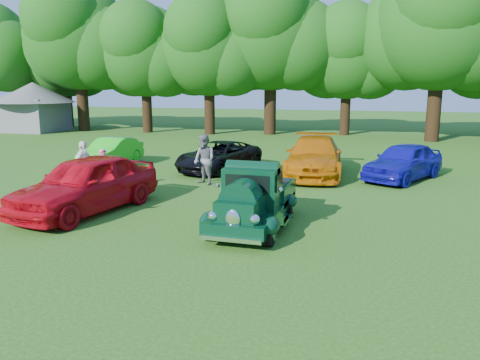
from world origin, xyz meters
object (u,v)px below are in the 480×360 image
(back_car_blue, at_px, (403,161))
(spectator_pink, at_px, (104,170))
(hero_pickup, at_px, (254,200))
(back_car_lime, at_px, (111,152))
(spectator_grey, at_px, (204,160))
(spectator_white, at_px, (84,165))
(back_car_orange, at_px, (314,156))
(back_car_black, at_px, (219,156))
(red_convertible, at_px, (86,184))
(gazebo, at_px, (34,101))

(back_car_blue, relative_size, spectator_pink, 2.89)
(hero_pickup, height_order, back_car_blue, hero_pickup)
(back_car_lime, relative_size, spectator_grey, 2.08)
(spectator_grey, relative_size, spectator_white, 1.09)
(back_car_lime, height_order, spectator_grey, spectator_grey)
(back_car_lime, bearing_deg, spectator_grey, -26.54)
(back_car_orange, xyz_separation_m, back_car_blue, (3.52, 0.04, -0.06))
(back_car_black, distance_m, spectator_grey, 3.02)
(red_convertible, bearing_deg, gazebo, 141.95)
(back_car_black, bearing_deg, spectator_pink, -102.88)
(back_car_black, relative_size, spectator_white, 2.64)
(back_car_blue, height_order, spectator_pink, spectator_pink)
(spectator_pink, relative_size, spectator_white, 0.86)
(hero_pickup, relative_size, spectator_white, 2.43)
(hero_pickup, bearing_deg, back_car_orange, 85.89)
(hero_pickup, height_order, back_car_lime, hero_pickup)
(back_car_orange, height_order, spectator_pink, back_car_orange)
(gazebo, bearing_deg, back_car_blue, -24.17)
(hero_pickup, relative_size, spectator_pink, 2.81)
(spectator_pink, height_order, gazebo, gazebo)
(back_car_orange, relative_size, back_car_blue, 1.26)
(back_car_black, height_order, back_car_orange, back_car_orange)
(red_convertible, xyz_separation_m, spectator_grey, (1.99, 4.59, 0.10))
(hero_pickup, xyz_separation_m, back_car_orange, (0.55, 7.68, 0.08))
(red_convertible, relative_size, spectator_white, 2.87)
(back_car_blue, height_order, gazebo, gazebo)
(spectator_pink, height_order, spectator_grey, spectator_grey)
(spectator_white, bearing_deg, red_convertible, -144.99)
(back_car_lime, bearing_deg, back_car_orange, 1.20)
(red_convertible, height_order, back_car_blue, red_convertible)
(back_car_black, relative_size, spectator_pink, 3.06)
(spectator_pink, bearing_deg, back_car_black, 21.08)
(spectator_grey, bearing_deg, back_car_lime, -172.03)
(red_convertible, bearing_deg, hero_pickup, 8.95)
(back_car_black, bearing_deg, gazebo, 162.86)
(red_convertible, distance_m, back_car_black, 7.72)
(back_car_lime, relative_size, spectator_white, 2.27)
(spectator_pink, bearing_deg, hero_pickup, -64.36)
(back_car_black, height_order, gazebo, gazebo)
(back_car_lime, bearing_deg, back_car_black, 2.44)
(back_car_lime, distance_m, gazebo, 19.64)
(back_car_black, xyz_separation_m, back_car_orange, (4.14, 0.07, 0.16))
(gazebo, bearing_deg, spectator_pink, -45.19)
(gazebo, bearing_deg, back_car_black, -32.08)
(spectator_white, bearing_deg, back_car_lime, 19.20)
(hero_pickup, distance_m, back_car_lime, 11.37)
(back_car_lime, distance_m, back_car_orange, 9.30)
(spectator_white, bearing_deg, spectator_pink, -99.53)
(back_car_blue, xyz_separation_m, spectator_grey, (-7.22, -3.08, 0.21))
(red_convertible, relative_size, back_car_lime, 1.26)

